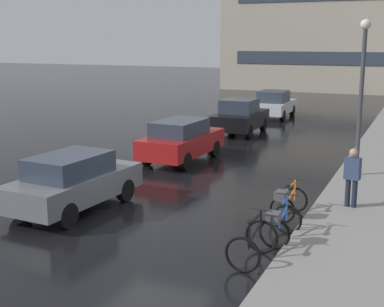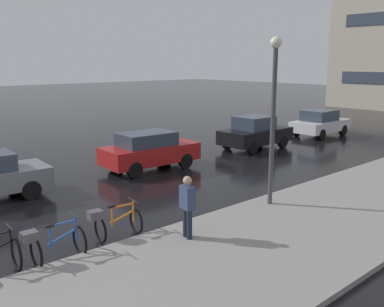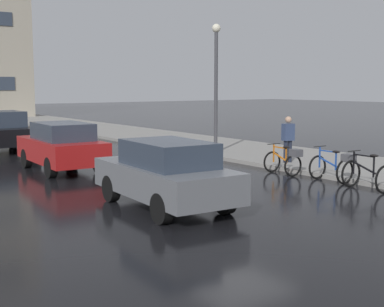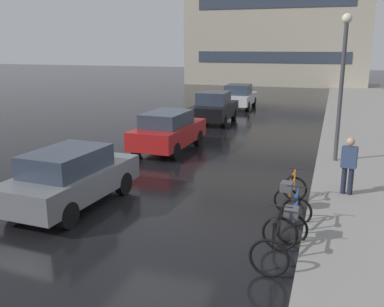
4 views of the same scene
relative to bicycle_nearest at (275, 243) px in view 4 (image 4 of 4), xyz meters
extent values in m
plane|color=black|center=(-3.16, 1.63, -0.42)|extent=(140.00, 140.00, 0.00)
cube|color=gray|center=(2.84, 11.63, -0.35)|extent=(4.80, 60.00, 0.14)
torus|color=black|center=(0.03, 0.55, -0.04)|extent=(0.76, 0.10, 0.76)
torus|color=black|center=(-0.03, -0.56, -0.04)|extent=(0.76, 0.10, 0.76)
cube|color=black|center=(-0.01, -0.20, 0.24)|extent=(0.04, 0.04, 0.55)
cube|color=black|center=(0.03, 0.47, 0.27)|extent=(0.04, 0.04, 0.62)
cube|color=black|center=(0.01, 0.14, 0.50)|extent=(0.07, 0.67, 0.04)
cube|color=black|center=(0.01, 0.11, 0.18)|extent=(0.08, 0.75, 0.27)
ellipsoid|color=black|center=(-0.01, -0.20, 0.54)|extent=(0.15, 0.27, 0.07)
cylinder|color=black|center=(0.03, 0.47, 0.60)|extent=(0.50, 0.05, 0.03)
torus|color=black|center=(0.25, 1.93, -0.06)|extent=(0.72, 0.08, 0.72)
torus|color=black|center=(0.22, 0.91, -0.06)|extent=(0.72, 0.08, 0.72)
cube|color=#234CA8|center=(0.23, 1.24, 0.20)|extent=(0.04, 0.04, 0.51)
cube|color=#234CA8|center=(0.24, 1.86, 0.25)|extent=(0.04, 0.04, 0.61)
cube|color=#234CA8|center=(0.24, 1.55, 0.46)|extent=(0.05, 0.62, 0.04)
cube|color=#234CA8|center=(0.24, 1.52, 0.15)|extent=(0.05, 0.70, 0.25)
ellipsoid|color=black|center=(0.23, 1.24, 0.48)|extent=(0.15, 0.26, 0.07)
cylinder|color=black|center=(0.24, 1.86, 0.58)|extent=(0.50, 0.04, 0.03)
cube|color=#4C4C51|center=(0.22, 0.79, 0.35)|extent=(0.29, 0.35, 0.22)
torus|color=black|center=(0.04, 3.64, -0.07)|extent=(0.69, 0.12, 0.68)
torus|color=black|center=(-0.05, 2.64, -0.07)|extent=(0.69, 0.12, 0.68)
cube|color=orange|center=(-0.02, 2.97, 0.18)|extent=(0.04, 0.04, 0.51)
cube|color=orange|center=(0.03, 3.57, 0.21)|extent=(0.04, 0.04, 0.57)
cube|color=orange|center=(0.01, 3.27, 0.43)|extent=(0.09, 0.60, 0.04)
cube|color=orange|center=(0.00, 3.24, 0.13)|extent=(0.10, 0.69, 0.25)
ellipsoid|color=black|center=(-0.02, 2.97, 0.47)|extent=(0.16, 0.27, 0.07)
cylinder|color=black|center=(0.03, 3.57, 0.51)|extent=(0.50, 0.07, 0.03)
cube|color=#4C4C51|center=(-0.06, 2.52, 0.34)|extent=(0.31, 0.36, 0.22)
cube|color=slate|center=(-5.48, 1.45, 0.24)|extent=(2.01, 4.15, 0.67)
cube|color=#2D3847|center=(-5.49, 1.29, 0.85)|extent=(1.58, 2.28, 0.56)
cylinder|color=black|center=(-6.19, 2.75, -0.10)|extent=(0.26, 0.65, 0.64)
cylinder|color=black|center=(-4.62, 2.65, -0.10)|extent=(0.26, 0.65, 0.64)
cylinder|color=black|center=(-6.34, 0.24, -0.10)|extent=(0.26, 0.65, 0.64)
cylinder|color=black|center=(-4.77, 0.15, -0.10)|extent=(0.26, 0.65, 0.64)
cube|color=#AD1919|center=(-5.31, 7.97, 0.26)|extent=(1.96, 4.11, 0.71)
cube|color=#2D3847|center=(-5.32, 7.81, 0.89)|extent=(1.56, 2.32, 0.55)
cylinder|color=black|center=(-6.05, 9.25, -0.10)|extent=(0.25, 0.65, 0.64)
cylinder|color=black|center=(-4.47, 9.18, -0.10)|extent=(0.25, 0.65, 0.64)
cylinder|color=black|center=(-6.16, 6.75, -0.10)|extent=(0.25, 0.65, 0.64)
cylinder|color=black|center=(-4.58, 6.68, -0.10)|extent=(0.25, 0.65, 0.64)
cube|color=black|center=(-5.27, 14.64, 0.26)|extent=(1.92, 3.98, 0.71)
cube|color=#2D3847|center=(-5.27, 14.49, 0.95)|extent=(1.56, 1.81, 0.67)
cylinder|color=black|center=(-6.12, 15.86, -0.10)|extent=(0.23, 0.64, 0.64)
cylinder|color=black|center=(-4.45, 15.88, -0.10)|extent=(0.23, 0.64, 0.64)
cylinder|color=black|center=(-6.09, 13.41, -0.10)|extent=(0.23, 0.64, 0.64)
cylinder|color=black|center=(-4.42, 13.43, -0.10)|extent=(0.23, 0.64, 0.64)
cube|color=silver|center=(-5.21, 20.57, 0.22)|extent=(1.92, 3.98, 0.62)
cube|color=#2D3847|center=(-5.20, 20.42, 0.85)|extent=(1.56, 1.96, 0.64)
cylinder|color=black|center=(-6.05, 21.79, -0.10)|extent=(0.23, 0.64, 0.64)
cylinder|color=black|center=(-4.38, 21.81, -0.10)|extent=(0.23, 0.64, 0.64)
cylinder|color=black|center=(-6.03, 19.34, -0.10)|extent=(0.23, 0.64, 0.64)
cylinder|color=black|center=(-4.36, 19.36, -0.10)|extent=(0.23, 0.64, 0.64)
cylinder|color=#1E2333|center=(1.30, 4.28, 0.03)|extent=(0.14, 0.14, 0.90)
cylinder|color=#1E2333|center=(1.48, 4.25, 0.03)|extent=(0.14, 0.14, 0.90)
cube|color=navy|center=(1.39, 4.27, 0.77)|extent=(0.43, 0.30, 0.58)
sphere|color=tan|center=(1.39, 4.27, 1.20)|extent=(0.22, 0.22, 0.22)
cylinder|color=#424247|center=(1.08, 7.90, 2.01)|extent=(0.14, 0.14, 4.85)
sphere|color=#F2EACC|center=(1.08, 7.90, 4.56)|extent=(0.34, 0.34, 0.34)
cube|color=#B2A893|center=(-5.38, 40.22, 7.75)|extent=(18.53, 7.65, 16.34)
cube|color=#333D4C|center=(-5.38, 36.35, 2.52)|extent=(15.19, 0.06, 1.10)
cube|color=#333D4C|center=(-5.38, 36.35, 7.75)|extent=(15.19, 0.06, 1.10)
camera|label=1|loc=(3.05, -9.98, 4.12)|focal=50.00mm
camera|label=2|loc=(8.98, -2.24, 4.04)|focal=40.00mm
camera|label=3|loc=(-12.00, -8.66, 2.37)|focal=50.00mm
camera|label=4|loc=(0.86, -7.69, 3.72)|focal=40.00mm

